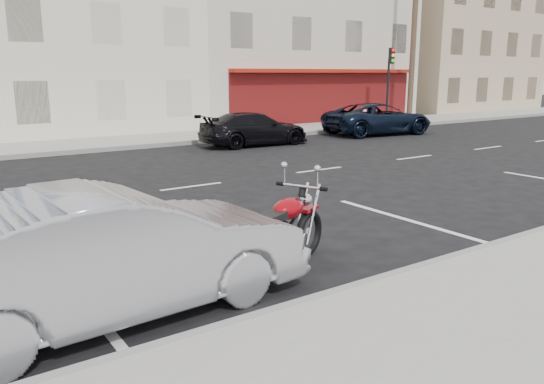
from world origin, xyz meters
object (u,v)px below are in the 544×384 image
Objects in this scene: traffic_light at (389,76)px; sedan_silver at (114,253)px; motorcycle at (310,222)px; car_far at (254,129)px; suv_far at (378,119)px; fire_hydrant at (365,116)px; utility_pole at (414,34)px.

traffic_light is 0.85× the size of sedan_silver.
car_far is (6.05, 10.98, 0.11)m from motorcycle.
suv_far is (12.60, 10.96, 0.18)m from motorcycle.
fire_hydrant is at bearing -27.52° from suv_far.
traffic_light is at bearing -6.36° from fire_hydrant.
sedan_silver is (-21.28, -14.45, -4.00)m from utility_pole.
traffic_light is 24.00m from sedan_silver.
fire_hydrant is 9.19m from car_far.
sedan_silver is 0.89× the size of suv_far.
utility_pole is 13.23m from car_far.
sedan_silver is at bearing -141.08° from fire_hydrant.
suv_far is at bearing 17.58° from motorcycle.
motorcycle is 0.42× the size of suv_far.
utility_pole is 1.80× the size of suv_far.
car_far is at bearing -164.33° from traffic_light.
motorcycle is (-14.73, -14.00, -0.01)m from fire_hydrant.
car_far is (-12.18, -3.12, -4.12)m from utility_pole.
motorcycle is 0.49× the size of car_far.
motorcycle is 0.47× the size of sedan_silver.
traffic_light reaches higher than car_far.
motorcycle is at bearing 153.36° from car_far.
traffic_light is 2.53m from fire_hydrant.
fire_hydrant is (-3.50, -0.10, -4.21)m from utility_pole.
sedan_silver reaches higher than motorcycle.
car_far is at bearing -41.71° from sedan_silver.
traffic_light is at bearing -44.15° from suv_far.
utility_pole reaches higher than suv_far.
suv_far is at bearing -150.82° from utility_pole.
motorcycle is 12.54m from car_far.
car_far reaches higher than motorcycle.
utility_pole is at bearing 14.29° from motorcycle.
fire_hydrant is 0.34× the size of motorcycle.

